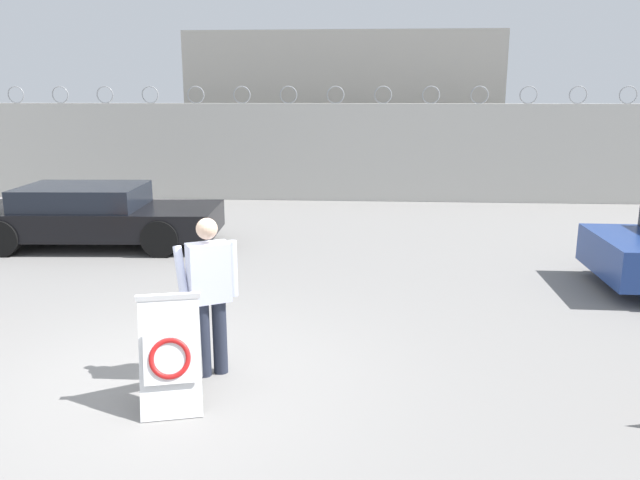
# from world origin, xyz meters

# --- Properties ---
(ground_plane) EXTENTS (90.00, 90.00, 0.00)m
(ground_plane) POSITION_xyz_m (0.00, 0.00, 0.00)
(ground_plane) COLOR gray
(perimeter_wall) EXTENTS (36.00, 0.30, 3.06)m
(perimeter_wall) POSITION_xyz_m (0.00, 11.15, 1.31)
(perimeter_wall) COLOR beige
(perimeter_wall) RESTS_ON ground_plane
(building_block) EXTENTS (9.61, 7.60, 4.68)m
(building_block) POSITION_xyz_m (1.35, 17.06, 2.34)
(building_block) COLOR #B2ADA3
(building_block) RESTS_ON ground_plane
(barricade_sign) EXTENTS (0.76, 0.97, 1.07)m
(barricade_sign) POSITION_xyz_m (0.22, -0.42, 0.53)
(barricade_sign) COLOR white
(barricade_sign) RESTS_ON ground_plane
(security_guard) EXTENTS (0.67, 0.40, 1.68)m
(security_guard) POSITION_xyz_m (0.46, 0.20, 0.93)
(security_guard) COLOR #232838
(security_guard) RESTS_ON ground_plane
(parked_car_front_coupe) EXTENTS (4.74, 2.10, 1.17)m
(parked_car_front_coupe) POSITION_xyz_m (-3.15, 5.62, 0.60)
(parked_car_front_coupe) COLOR black
(parked_car_front_coupe) RESTS_ON ground_plane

